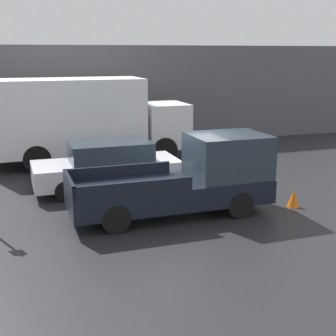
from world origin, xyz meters
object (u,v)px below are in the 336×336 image
object	(u,v)px
pickup_truck	(191,178)
traffic_cone	(294,198)
delivery_truck	(81,118)
car	(108,165)

from	to	relation	value
pickup_truck	traffic_cone	world-z (taller)	pickup_truck
delivery_truck	traffic_cone	world-z (taller)	delivery_truck
pickup_truck	traffic_cone	distance (m)	3.22
car	pickup_truck	bearing A→B (deg)	-60.47
pickup_truck	traffic_cone	bearing A→B (deg)	-9.50
pickup_truck	car	size ratio (longest dim) A/B	1.18
pickup_truck	car	xyz separation A→B (m)	(-1.75, 3.09, -0.20)
car	traffic_cone	size ratio (longest dim) A/B	9.16
car	delivery_truck	size ratio (longest dim) A/B	0.58
pickup_truck	traffic_cone	xyz separation A→B (m)	(3.09, -0.52, -0.75)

